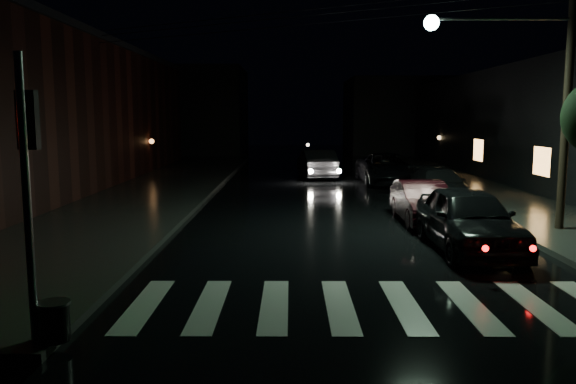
{
  "coord_description": "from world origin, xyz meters",
  "views": [
    {
      "loc": [
        1.5,
        -9.46,
        3.45
      ],
      "look_at": [
        1.43,
        4.29,
        1.6
      ],
      "focal_mm": 35.0,
      "sensor_mm": 36.0,
      "label": 1
    }
  ],
  "objects_px": {
    "parked_car_c": "(439,185)",
    "oncoming_car": "(317,164)",
    "parked_car_d": "(386,169)",
    "parked_car_a": "(468,219)",
    "parked_car_b": "(422,202)"
  },
  "relations": [
    {
      "from": "parked_car_d",
      "to": "oncoming_car",
      "type": "xyz_separation_m",
      "value": [
        -3.49,
        2.79,
        0.03
      ]
    },
    {
      "from": "oncoming_car",
      "to": "parked_car_c",
      "type": "bearing_deg",
      "value": 111.47
    },
    {
      "from": "parked_car_c",
      "to": "oncoming_car",
      "type": "bearing_deg",
      "value": 116.6
    },
    {
      "from": "parked_car_a",
      "to": "parked_car_c",
      "type": "height_order",
      "value": "parked_car_a"
    },
    {
      "from": "parked_car_c",
      "to": "oncoming_car",
      "type": "distance_m",
      "value": 10.0
    },
    {
      "from": "parked_car_b",
      "to": "parked_car_c",
      "type": "distance_m",
      "value": 5.12
    },
    {
      "from": "parked_car_a",
      "to": "oncoming_car",
      "type": "xyz_separation_m",
      "value": [
        -3.12,
        17.48,
        -0.01
      ]
    },
    {
      "from": "parked_car_b",
      "to": "parked_car_d",
      "type": "relative_size",
      "value": 0.73
    },
    {
      "from": "parked_car_b",
      "to": "oncoming_car",
      "type": "bearing_deg",
      "value": 101.89
    },
    {
      "from": "parked_car_b",
      "to": "parked_car_d",
      "type": "distance_m",
      "value": 10.88
    },
    {
      "from": "parked_car_d",
      "to": "oncoming_car",
      "type": "height_order",
      "value": "oncoming_car"
    },
    {
      "from": "parked_car_c",
      "to": "parked_car_d",
      "type": "relative_size",
      "value": 0.82
    },
    {
      "from": "parked_car_a",
      "to": "parked_car_b",
      "type": "xyz_separation_m",
      "value": [
        -0.3,
        3.83,
        -0.14
      ]
    },
    {
      "from": "parked_car_a",
      "to": "parked_car_c",
      "type": "relative_size",
      "value": 1.05
    },
    {
      "from": "oncoming_car",
      "to": "parked_car_d",
      "type": "bearing_deg",
      "value": 135.21
    }
  ]
}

